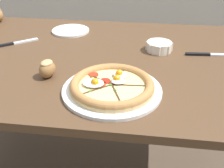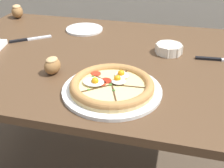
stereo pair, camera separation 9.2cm
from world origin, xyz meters
name	(u,v)px [view 2 (the right image)]	position (x,y,z in m)	size (l,w,h in m)	color
dining_table	(103,74)	(0.00, 0.00, 0.64)	(1.45, 0.95, 0.73)	#513823
pizza	(112,86)	(0.11, -0.27, 0.75)	(0.33, 0.33, 0.05)	white
ramekin_bowl	(169,49)	(0.27, 0.10, 0.75)	(0.12, 0.12, 0.04)	silver
bread_piece_near	(17,11)	(-0.63, 0.39, 0.77)	(0.09, 0.10, 0.08)	olive
bread_piece_mid	(52,65)	(-0.14, -0.20, 0.76)	(0.07, 0.08, 0.06)	olive
knife_main	(30,39)	(-0.39, 0.09, 0.73)	(0.17, 0.14, 0.01)	silver
side_saucer	(84,29)	(-0.18, 0.28, 0.73)	(0.19, 0.19, 0.01)	white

